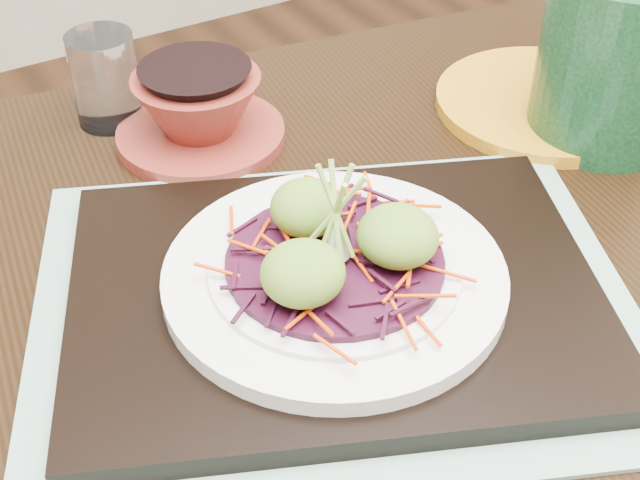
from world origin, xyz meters
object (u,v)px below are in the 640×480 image
yellow_plate (545,102)px  green_jar (615,57)px  terracotta_bowl_set (199,113)px  dining_table (325,385)px  water_glass (105,79)px  serving_tray (334,293)px  white_plate (335,275)px

yellow_plate → green_jar: (0.01, -0.06, 0.07)m
terracotta_bowl_set → yellow_plate: bearing=-21.2°
dining_table → water_glass: 0.35m
dining_table → green_jar: bearing=18.4°
serving_tray → yellow_plate: 0.35m
serving_tray → water_glass: (-0.05, 0.33, 0.03)m
water_glass → white_plate: bearing=-82.1°
yellow_plate → green_jar: bearing=-79.6°
terracotta_bowl_set → green_jar: 0.37m
yellow_plate → dining_table: bearing=-159.5°
terracotta_bowl_set → yellow_plate: terracotta_bowl_set is taller
dining_table → white_plate: bearing=-78.2°
water_glass → yellow_plate: bearing=-28.1°
terracotta_bowl_set → water_glass: bearing=127.3°
dining_table → yellow_plate: 0.36m
dining_table → serving_tray: bearing=-78.2°
serving_tray → green_jar: 0.35m
serving_tray → white_plate: white_plate is taller
serving_tray → terracotta_bowl_set: 0.25m
dining_table → terracotta_bowl_set: size_ratio=6.46×
white_plate → green_jar: size_ratio=1.56×
water_glass → green_jar: bearing=-34.2°
white_plate → green_jar: 0.34m
serving_tray → water_glass: size_ratio=4.30×
water_glass → yellow_plate: (0.37, -0.20, -0.04)m
white_plate → serving_tray: bearing=76.0°
white_plate → water_glass: bearing=97.9°
dining_table → white_plate: 0.12m
white_plate → green_jar: green_jar is taller
dining_table → white_plate: (0.00, -0.01, 0.12)m
serving_tray → terracotta_bowl_set: terracotta_bowl_set is taller
dining_table → terracotta_bowl_set: 0.27m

